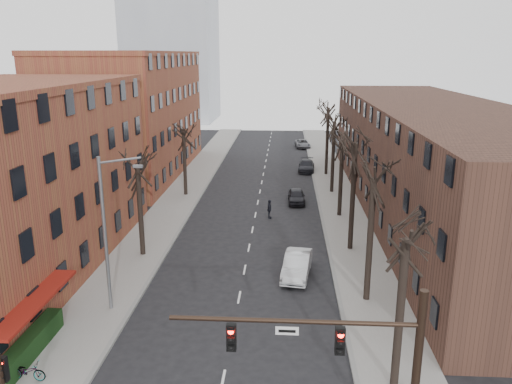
% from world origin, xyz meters
% --- Properties ---
extents(sidewalk_left, '(4.00, 90.00, 0.15)m').
position_xyz_m(sidewalk_left, '(-8.00, 35.00, 0.07)').
color(sidewalk_left, gray).
rests_on(sidewalk_left, ground).
extents(sidewalk_right, '(4.00, 90.00, 0.15)m').
position_xyz_m(sidewalk_right, '(8.00, 35.00, 0.07)').
color(sidewalk_right, gray).
rests_on(sidewalk_right, ground).
extents(building_left_far, '(12.00, 28.00, 14.00)m').
position_xyz_m(building_left_far, '(-16.00, 44.00, 7.00)').
color(building_left_far, brown).
rests_on(building_left_far, ground).
extents(building_right, '(12.00, 50.00, 10.00)m').
position_xyz_m(building_right, '(16.00, 30.00, 5.00)').
color(building_right, '#452A20').
rests_on(building_right, ground).
extents(awning_left, '(1.20, 7.00, 0.15)m').
position_xyz_m(awning_left, '(-9.40, 6.00, 0.00)').
color(awning_left, maroon).
rests_on(awning_left, ground).
extents(hedge, '(0.80, 6.00, 1.00)m').
position_xyz_m(hedge, '(-9.50, 5.00, 0.65)').
color(hedge, black).
rests_on(hedge, sidewalk_left).
extents(tree_right_b, '(5.20, 5.20, 10.80)m').
position_xyz_m(tree_right_b, '(7.60, 12.00, 0.00)').
color(tree_right_b, black).
rests_on(tree_right_b, ground).
extents(tree_right_c, '(5.20, 5.20, 11.60)m').
position_xyz_m(tree_right_c, '(7.60, 20.00, 0.00)').
color(tree_right_c, black).
rests_on(tree_right_c, ground).
extents(tree_right_d, '(5.20, 5.20, 10.00)m').
position_xyz_m(tree_right_d, '(7.60, 28.00, 0.00)').
color(tree_right_d, black).
rests_on(tree_right_d, ground).
extents(tree_right_e, '(5.20, 5.20, 10.80)m').
position_xyz_m(tree_right_e, '(7.60, 36.00, 0.00)').
color(tree_right_e, black).
rests_on(tree_right_e, ground).
extents(tree_right_f, '(5.20, 5.20, 11.60)m').
position_xyz_m(tree_right_f, '(7.60, 44.00, 0.00)').
color(tree_right_f, black).
rests_on(tree_right_f, ground).
extents(tree_left_a, '(5.20, 5.20, 9.50)m').
position_xyz_m(tree_left_a, '(-7.60, 18.00, 0.00)').
color(tree_left_a, black).
rests_on(tree_left_a, ground).
extents(tree_left_b, '(5.20, 5.20, 9.50)m').
position_xyz_m(tree_left_b, '(-7.60, 34.00, 0.00)').
color(tree_left_b, black).
rests_on(tree_left_b, ground).
extents(signal_mast_arm, '(8.14, 0.30, 7.20)m').
position_xyz_m(signal_mast_arm, '(5.45, -1.00, 4.40)').
color(signal_mast_arm, black).
rests_on(signal_mast_arm, ground).
extents(streetlight, '(2.45, 0.22, 9.03)m').
position_xyz_m(streetlight, '(-7.03, 10.00, 5.01)').
color(streetlight, slate).
rests_on(streetlight, ground).
extents(silver_sedan, '(2.25, 4.86, 1.54)m').
position_xyz_m(silver_sedan, '(3.54, 15.27, 0.77)').
color(silver_sedan, '#B7BBBF').
rests_on(silver_sedan, ground).
extents(parked_car_near, '(1.72, 4.06, 1.37)m').
position_xyz_m(parked_car_near, '(3.80, 32.13, 0.68)').
color(parked_car_near, black).
rests_on(parked_car_near, ground).
extents(parked_car_mid, '(2.21, 4.84, 1.37)m').
position_xyz_m(parked_car_mid, '(5.30, 45.91, 0.69)').
color(parked_car_mid, black).
rests_on(parked_car_mid, ground).
extents(parked_car_far, '(2.52, 4.71, 1.26)m').
position_xyz_m(parked_car_far, '(5.30, 62.19, 0.63)').
color(parked_car_far, slate).
rests_on(parked_car_far, ground).
extents(pedestrian_crossing, '(0.48, 1.03, 1.72)m').
position_xyz_m(pedestrian_crossing, '(1.31, 27.11, 0.86)').
color(pedestrian_crossing, black).
rests_on(pedestrian_crossing, ground).
extents(bicycle, '(1.72, 0.69, 0.89)m').
position_xyz_m(bicycle, '(-8.66, 3.34, 0.59)').
color(bicycle, gray).
rests_on(bicycle, sidewalk_left).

